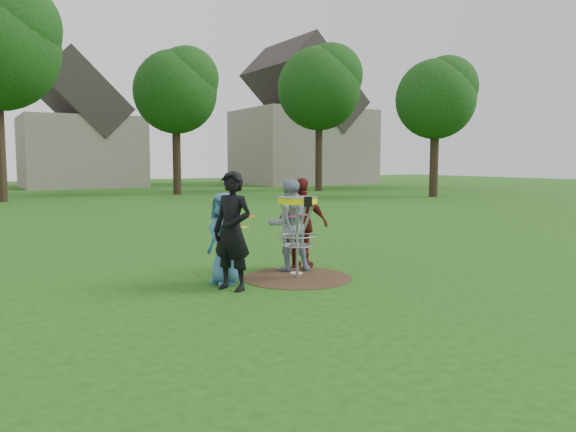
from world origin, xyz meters
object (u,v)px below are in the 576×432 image
player_blue (224,239)px  player_maroon (302,223)px  disc_golf_basket (297,216)px  player_black (232,231)px  player_grey (289,225)px

player_blue → player_maroon: bearing=98.5°
disc_golf_basket → player_blue: bearing=171.2°
player_maroon → player_blue: bearing=70.4°
player_blue → disc_golf_basket: bearing=73.4°
player_blue → player_black: size_ratio=0.81×
player_blue → player_grey: player_grey is taller
player_blue → player_black: bearing=-15.8°
player_blue → player_maroon: 1.81m
player_blue → player_maroon: player_maroon is taller
player_black → player_grey: bearing=91.2°
player_black → player_maroon: 2.03m
player_black → disc_golf_basket: (1.27, 0.24, 0.13)m
player_grey → disc_golf_basket: (-0.21, -0.62, 0.22)m
player_grey → player_blue: bearing=33.1°
player_grey → player_maroon: 0.33m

